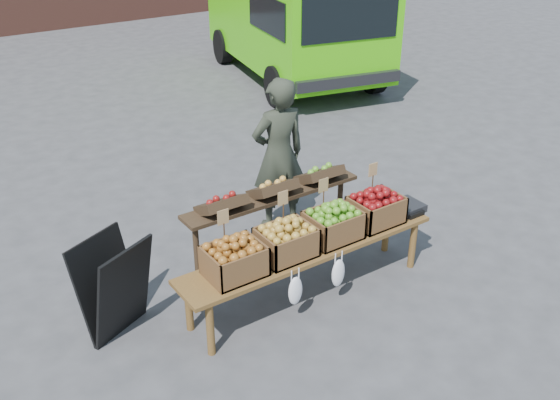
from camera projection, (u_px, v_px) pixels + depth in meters
ground at (365, 249)px, 6.92m from camera, size 80.00×80.00×0.00m
delivery_van at (293, 21)px, 12.32m from camera, size 3.26×5.35×2.23m
vendor at (279, 155)px, 7.00m from camera, size 0.70×0.50×1.79m
chalkboard_sign at (115, 288)px, 5.48m from camera, size 0.71×0.57×0.94m
back_table at (273, 218)px, 6.49m from camera, size 2.10×0.44×1.04m
display_bench at (309, 271)px, 6.04m from camera, size 2.70×0.56×0.57m
crate_golden_apples at (234, 261)px, 5.43m from camera, size 0.50×0.40×0.28m
crate_russet_pears at (286, 242)px, 5.70m from camera, size 0.50×0.40×0.28m
crate_red_apples at (333, 225)px, 5.98m from camera, size 0.50×0.40×0.28m
crate_green_apples at (376, 210)px, 6.25m from camera, size 0.50×0.40×0.28m
weighing_scale at (406, 207)px, 6.51m from camera, size 0.34×0.30×0.08m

